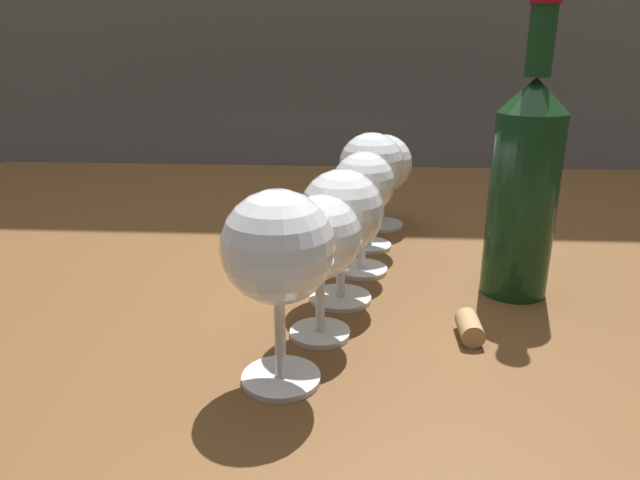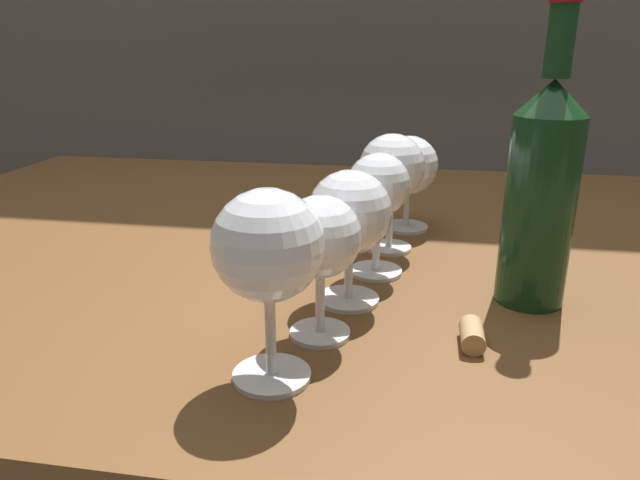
% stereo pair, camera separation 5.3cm
% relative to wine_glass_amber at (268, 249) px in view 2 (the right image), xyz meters
% --- Properties ---
extents(dining_table, '(1.42, 0.98, 0.75)m').
position_rel_wine_glass_amber_xyz_m(dining_table, '(-0.03, 0.36, -0.20)').
color(dining_table, brown).
rests_on(dining_table, ground_plane).
extents(wine_glass_amber, '(0.09, 0.09, 0.16)m').
position_rel_wine_glass_amber_xyz_m(wine_glass_amber, '(0.00, 0.00, 0.00)').
color(wine_glass_amber, white).
rests_on(wine_glass_amber, dining_table).
extents(wine_glass_chardonnay, '(0.08, 0.08, 0.14)m').
position_rel_wine_glass_amber_xyz_m(wine_glass_chardonnay, '(0.03, 0.08, -0.02)').
color(wine_glass_chardonnay, white).
rests_on(wine_glass_chardonnay, dining_table).
extents(wine_glass_port, '(0.09, 0.09, 0.14)m').
position_rel_wine_glass_amber_xyz_m(wine_glass_port, '(0.04, 0.16, -0.02)').
color(wine_glass_port, white).
rests_on(wine_glass_port, dining_table).
extents(wine_glass_white, '(0.07, 0.07, 0.15)m').
position_rel_wine_glass_amber_xyz_m(wine_glass_white, '(0.07, 0.25, -0.01)').
color(wine_glass_white, white).
rests_on(wine_glass_white, dining_table).
extents(wine_glass_rose, '(0.08, 0.08, 0.16)m').
position_rel_wine_glass_amber_xyz_m(wine_glass_rose, '(0.08, 0.33, -0.01)').
color(wine_glass_rose, white).
rests_on(wine_glass_rose, dining_table).
extents(wine_glass_pinot, '(0.08, 0.08, 0.14)m').
position_rel_wine_glass_amber_xyz_m(wine_glass_pinot, '(0.10, 0.43, -0.02)').
color(wine_glass_pinot, white).
rests_on(wine_glass_pinot, dining_table).
extents(wine_bottle, '(0.07, 0.07, 0.31)m').
position_rel_wine_glass_amber_xyz_m(wine_bottle, '(0.24, 0.20, 0.01)').
color(wine_bottle, '#143819').
rests_on(wine_bottle, dining_table).
extents(cork, '(0.02, 0.04, 0.02)m').
position_rel_wine_glass_amber_xyz_m(cork, '(0.17, 0.08, -0.10)').
color(cork, tan).
rests_on(cork, dining_table).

